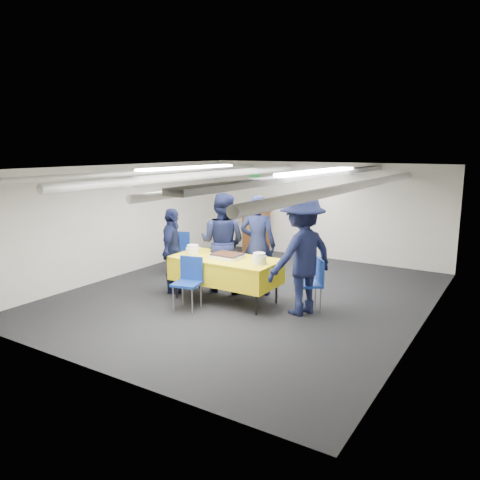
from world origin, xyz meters
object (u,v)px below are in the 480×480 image
at_px(serving_table, 225,270).
at_px(sailor_d, 302,255).
at_px(sailor_a, 258,245).
at_px(sailor_b, 222,242).
at_px(sheet_cake, 227,256).
at_px(chair_left, 179,248).
at_px(chair_right, 313,279).
at_px(chair_near, 189,278).
at_px(sailor_c, 172,251).
at_px(podium, 256,229).

xyz_separation_m(serving_table, sailor_d, (1.37, 0.13, 0.40)).
distance_m(serving_table, sailor_d, 1.43).
bearing_deg(sailor_a, sailor_b, 2.65).
relative_size(sheet_cake, chair_left, 0.59).
distance_m(sailor_b, sailor_d, 1.78).
bearing_deg(chair_left, chair_right, -11.75).
bearing_deg(chair_right, sheet_cake, -165.86).
height_order(serving_table, chair_right, chair_right).
height_order(sheet_cake, sailor_b, sailor_b).
distance_m(sheet_cake, chair_near, 0.78).
bearing_deg(serving_table, chair_left, 150.83).
xyz_separation_m(sailor_a, sailor_b, (-0.65, -0.19, 0.01)).
distance_m(chair_near, chair_right, 2.04).
bearing_deg(sailor_c, sheet_cake, -113.18).
height_order(podium, sailor_a, sailor_a).
distance_m(chair_near, sailor_d, 1.88).
bearing_deg(sailor_b, podium, -80.51).
distance_m(sheet_cake, sailor_a, 0.71).
relative_size(podium, sailor_b, 0.68).
xyz_separation_m(chair_right, chair_left, (-3.38, 0.70, 0.00)).
bearing_deg(sailor_b, serving_table, 119.40).
bearing_deg(sailor_d, chair_left, -83.15).
bearing_deg(sailor_d, serving_table, -61.81).
distance_m(serving_table, chair_right, 1.53).
height_order(sheet_cake, chair_right, chair_right).
bearing_deg(sailor_d, sailor_a, -92.88).
relative_size(serving_table, podium, 1.50).
distance_m(podium, sailor_a, 3.34).
relative_size(sailor_c, sailor_d, 0.81).
bearing_deg(serving_table, chair_near, -113.61).
relative_size(chair_right, sailor_c, 0.56).
bearing_deg(sailor_a, chair_left, -23.82).
distance_m(podium, sailor_d, 4.41).
distance_m(podium, sailor_c, 3.63).
xyz_separation_m(serving_table, sailor_c, (-1.11, -0.09, 0.22)).
bearing_deg(chair_near, sailor_c, 145.75).
distance_m(serving_table, sailor_a, 0.79).
xyz_separation_m(sheet_cake, sailor_b, (-0.43, 0.49, 0.10)).
bearing_deg(serving_table, sailor_d, 5.55).
xyz_separation_m(chair_right, sailor_a, (-1.23, 0.31, 0.38)).
distance_m(sheet_cake, sailor_c, 1.17).
distance_m(sheet_cake, chair_left, 2.23).
relative_size(sheet_cake, sailor_a, 0.28).
height_order(chair_left, sailor_c, sailor_c).
relative_size(sheet_cake, sailor_b, 0.28).
bearing_deg(serving_table, sailor_b, 128.84).
distance_m(chair_right, chair_left, 3.46).
bearing_deg(sailor_a, sailor_d, 141.04).
height_order(podium, chair_right, podium).
bearing_deg(chair_right, chair_left, 168.25).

